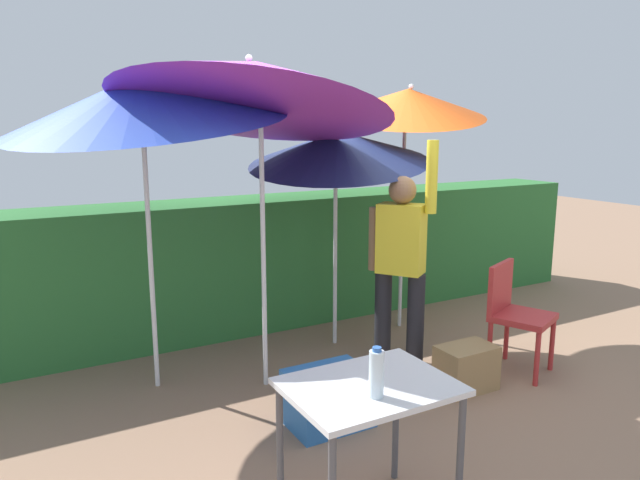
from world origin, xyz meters
TOP-DOWN VIEW (x-y plane):
  - ground_plane at (0.00, 0.00)m, footprint 24.00×24.00m
  - hedge_row at (0.00, 1.65)m, footprint 8.00×0.70m
  - umbrella_rainbow at (-1.22, 0.65)m, footprint 2.05×2.02m
  - umbrella_orange at (-0.52, 0.32)m, footprint 2.10×2.05m
  - umbrella_yellow at (0.44, 0.77)m, footprint 1.65×1.63m
  - umbrella_navy at (1.26, 0.86)m, footprint 1.51×1.49m
  - person_vendor at (0.59, 0.03)m, footprint 0.39×0.50m
  - chair_plastic at (1.40, -0.44)m, footprint 0.58×0.58m
  - cooler_box at (-0.37, -0.49)m, footprint 0.54×0.40m
  - crate_cardboard at (0.81, -0.54)m, footprint 0.44×0.29m
  - folding_table at (-0.70, -1.46)m, footprint 0.80×0.60m
  - bottle_water at (-0.75, -1.59)m, footprint 0.07×0.07m

SIDE VIEW (x-z plane):
  - ground_plane at x=0.00m, z-range 0.00..0.00m
  - crate_cardboard at x=0.81m, z-range 0.00..0.34m
  - cooler_box at x=-0.37m, z-range 0.00..0.38m
  - chair_plastic at x=1.40m, z-range 0.07..0.96m
  - hedge_row at x=0.00m, z-range 0.00..1.28m
  - folding_table at x=-0.70m, z-range 0.29..1.05m
  - bottle_water at x=-0.75m, z-range 0.76..1.00m
  - person_vendor at x=0.59m, z-range -0.01..1.87m
  - umbrella_yellow at x=0.44m, z-range 0.73..2.87m
  - umbrella_rainbow at x=-1.22m, z-range 0.88..3.45m
  - umbrella_navy at x=1.26m, z-range 0.93..3.46m
  - umbrella_orange at x=-0.52m, z-range 0.88..3.65m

